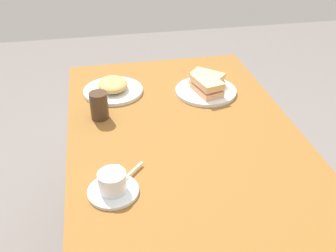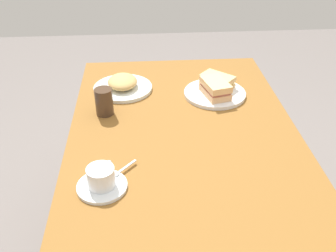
# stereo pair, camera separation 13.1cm
# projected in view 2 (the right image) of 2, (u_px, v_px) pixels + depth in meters

# --- Properties ---
(dining_table) EXTENTS (1.31, 0.78, 0.72)m
(dining_table) POSITION_uv_depth(u_px,v_px,m) (185.00, 172.00, 1.36)
(dining_table) COLOR brown
(dining_table) RESTS_ON ground_plane
(sandwich_plate) EXTENTS (0.24, 0.24, 0.01)m
(sandwich_plate) POSITION_uv_depth(u_px,v_px,m) (215.00, 93.00, 1.55)
(sandwich_plate) COLOR white
(sandwich_plate) RESTS_ON dining_table
(sandwich_front) EXTENTS (0.15, 0.11, 0.06)m
(sandwich_front) POSITION_uv_depth(u_px,v_px,m) (215.00, 88.00, 1.51)
(sandwich_front) COLOR #E1AD79
(sandwich_front) RESTS_ON sandwich_plate
(sandwich_back) EXTENTS (0.14, 0.14, 0.05)m
(sandwich_back) POSITION_uv_depth(u_px,v_px,m) (217.00, 81.00, 1.57)
(sandwich_back) COLOR #DFB374
(sandwich_back) RESTS_ON sandwich_plate
(coffee_saucer) EXTENTS (0.14, 0.14, 0.01)m
(coffee_saucer) POSITION_uv_depth(u_px,v_px,m) (102.00, 186.00, 1.10)
(coffee_saucer) COLOR white
(coffee_saucer) RESTS_ON dining_table
(coffee_cup) EXTENTS (0.10, 0.08, 0.06)m
(coffee_cup) POSITION_uv_depth(u_px,v_px,m) (101.00, 176.00, 1.08)
(coffee_cup) COLOR white
(coffee_cup) RESTS_ON coffee_saucer
(spoon) EXTENTS (0.08, 0.08, 0.01)m
(spoon) POSITION_uv_depth(u_px,v_px,m) (120.00, 171.00, 1.14)
(spoon) COLOR silver
(spoon) RESTS_ON coffee_saucer
(side_plate) EXTENTS (0.23, 0.23, 0.01)m
(side_plate) POSITION_uv_depth(u_px,v_px,m) (123.00, 88.00, 1.59)
(side_plate) COLOR silver
(side_plate) RESTS_ON dining_table
(side_food_pile) EXTENTS (0.14, 0.12, 0.04)m
(side_food_pile) POSITION_uv_depth(u_px,v_px,m) (122.00, 82.00, 1.57)
(side_food_pile) COLOR tan
(side_food_pile) RESTS_ON side_plate
(drinking_glass) EXTENTS (0.06, 0.06, 0.10)m
(drinking_glass) POSITION_uv_depth(u_px,v_px,m) (104.00, 102.00, 1.41)
(drinking_glass) COLOR #433021
(drinking_glass) RESTS_ON dining_table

